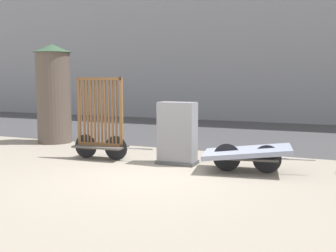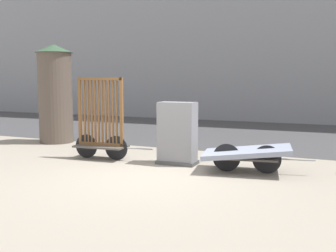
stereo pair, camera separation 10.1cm
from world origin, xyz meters
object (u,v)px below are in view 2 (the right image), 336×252
at_px(advertising_column, 55,93).
at_px(bike_cart_with_mattress, 247,153).
at_px(bike_cart_with_bedframe, 101,129).
at_px(utility_cabinet, 177,135).

bearing_deg(advertising_column, bike_cart_with_mattress, -15.03).
xyz_separation_m(bike_cart_with_bedframe, advertising_column, (-2.64, 1.63, 0.76)).
distance_m(bike_cart_with_bedframe, bike_cart_with_mattress, 3.46).
distance_m(utility_cabinet, advertising_column, 4.80).
xyz_separation_m(bike_cart_with_mattress, advertising_column, (-6.09, 1.63, 1.09)).
xyz_separation_m(bike_cart_with_bedframe, utility_cabinet, (1.86, 0.19, -0.07)).
bearing_deg(bike_cart_with_bedframe, utility_cabinet, 2.03).
bearing_deg(bike_cart_with_bedframe, bike_cart_with_mattress, -3.85).
distance_m(bike_cart_with_bedframe, advertising_column, 3.20).
relative_size(utility_cabinet, advertising_column, 0.47).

